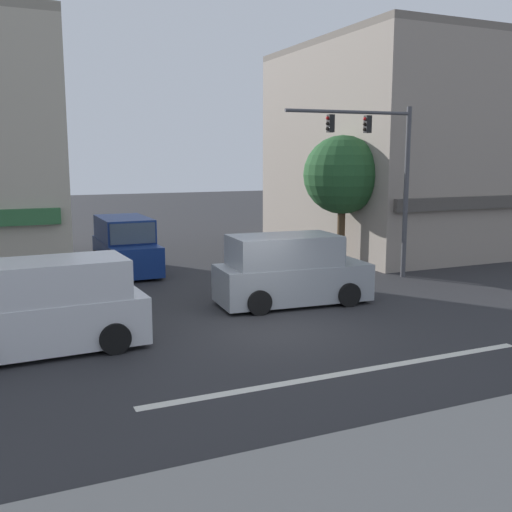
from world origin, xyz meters
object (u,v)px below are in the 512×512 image
(traffic_light_mast, at_px, (384,164))
(van_parked_curbside, at_px, (46,308))
(street_tree, at_px, (342,175))
(van_crossing_leftbound, at_px, (290,271))
(utility_pole_far_right, at_px, (377,160))
(van_approaching_near, at_px, (125,246))

(traffic_light_mast, bearing_deg, van_parked_curbside, -162.43)
(street_tree, distance_m, van_crossing_leftbound, 7.60)
(utility_pole_far_right, bearing_deg, van_approaching_near, 168.17)
(van_crossing_leftbound, bearing_deg, traffic_light_mast, 23.31)
(street_tree, xyz_separation_m, van_parked_curbside, (-12.13, -6.78, -2.69))
(van_parked_curbside, bearing_deg, van_crossing_leftbound, 13.48)
(utility_pole_far_right, relative_size, van_crossing_leftbound, 1.76)
(traffic_light_mast, bearing_deg, van_approaching_near, 147.89)
(van_crossing_leftbound, bearing_deg, street_tree, 45.44)
(van_crossing_leftbound, height_order, van_parked_curbside, same)
(utility_pole_far_right, relative_size, traffic_light_mast, 1.34)
(traffic_light_mast, bearing_deg, utility_pole_far_right, 58.27)
(van_approaching_near, bearing_deg, traffic_light_mast, -32.11)
(traffic_light_mast, bearing_deg, street_tree, 86.76)
(utility_pole_far_right, distance_m, van_parked_curbside, 15.79)
(street_tree, distance_m, traffic_light_mast, 3.03)
(van_crossing_leftbound, bearing_deg, van_approaching_near, 115.30)
(van_approaching_near, height_order, van_parked_curbside, same)
(van_parked_curbside, bearing_deg, traffic_light_mast, 17.57)
(street_tree, bearing_deg, traffic_light_mast, -93.24)
(traffic_light_mast, xyz_separation_m, van_approaching_near, (-8.24, 5.17, -3.17))
(street_tree, bearing_deg, van_parked_curbside, -150.81)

